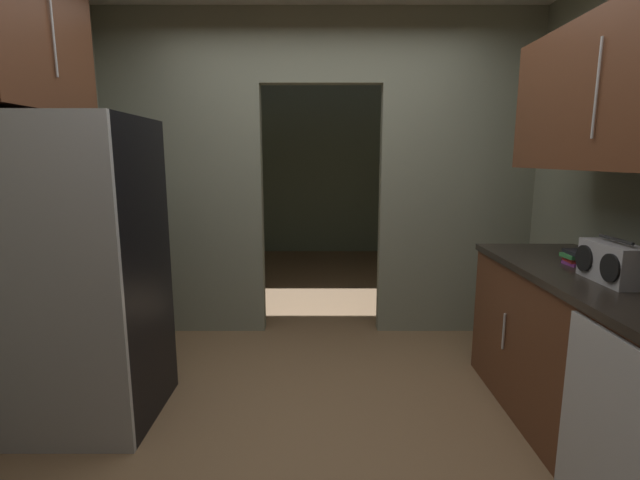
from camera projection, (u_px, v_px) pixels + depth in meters
name	position (u px, v px, depth m)	size (l,w,h in m)	color
ground	(319.00, 433.00, 2.48)	(20.00, 20.00, 0.00)	brown
kitchen_partition	(319.00, 168.00, 3.75)	(3.54, 0.12, 2.65)	gray
adjoining_room_shell	(320.00, 171.00, 6.03)	(3.54, 3.49, 2.65)	slate
refrigerator	(76.00, 274.00, 2.51)	(0.82, 0.75, 1.71)	black
lower_cabinet_run	(603.00, 367.00, 2.27)	(0.68, 1.93, 0.90)	brown
dishwasher	(603.00, 439.00, 1.74)	(0.02, 0.56, 0.84)	#B7BABC
upper_cabinet_counterside	(637.00, 88.00, 2.03)	(0.36, 1.74, 0.74)	brown
upper_cabinet_fridgeside	(17.00, 24.00, 2.37)	(0.36, 0.90, 0.90)	brown
boombox	(612.00, 263.00, 2.15)	(0.16, 0.34, 0.22)	#B2B2B7
book_stack	(576.00, 257.00, 2.50)	(0.13, 0.16, 0.08)	#8C3893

